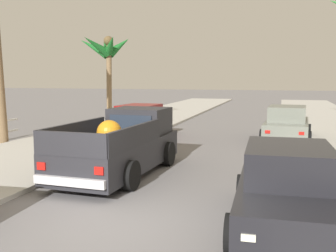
{
  "coord_description": "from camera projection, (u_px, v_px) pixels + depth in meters",
  "views": [
    {
      "loc": [
        2.94,
        -6.82,
        2.79
      ],
      "look_at": [
        -0.6,
        5.48,
        1.2
      ],
      "focal_mm": 42.3,
      "sensor_mm": 36.0,
      "label": 1
    }
  ],
  "objects": [
    {
      "name": "ground_plane",
      "position": [
        120.0,
        222.0,
        7.65
      ],
      "size": [
        160.0,
        160.0,
        0.0
      ],
      "primitive_type": "plane",
      "color": "slate"
    },
    {
      "name": "sidewalk_left",
      "position": [
        114.0,
        130.0,
        20.58
      ],
      "size": [
        5.04,
        60.0,
        0.12
      ],
      "primitive_type": "cube",
      "color": "beige",
      "rests_on": "ground"
    },
    {
      "name": "curb_left",
      "position": [
        134.0,
        131.0,
        20.27
      ],
      "size": [
        0.16,
        60.0,
        0.1
      ],
      "primitive_type": "cube",
      "color": "silver",
      "rests_on": "ground"
    },
    {
      "name": "curb_right",
      "position": [
        312.0,
        138.0,
        17.91
      ],
      "size": [
        0.16,
        60.0,
        0.1
      ],
      "primitive_type": "cube",
      "color": "silver",
      "rests_on": "ground"
    },
    {
      "name": "pickup_truck",
      "position": [
        122.0,
        146.0,
        11.53
      ],
      "size": [
        2.37,
        5.29,
        1.8
      ],
      "color": "#28282D",
      "rests_on": "ground"
    },
    {
      "name": "car_left_near",
      "position": [
        288.0,
        190.0,
        7.29
      ],
      "size": [
        2.14,
        4.31,
        1.54
      ],
      "color": "black",
      "rests_on": "ground"
    },
    {
      "name": "car_right_near",
      "position": [
        287.0,
        125.0,
        17.29
      ],
      "size": [
        2.2,
        4.33,
        1.54
      ],
      "color": "slate",
      "rests_on": "ground"
    },
    {
      "name": "car_left_mid",
      "position": [
        139.0,
        123.0,
        18.01
      ],
      "size": [
        2.21,
        4.34,
        1.54
      ],
      "color": "maroon",
      "rests_on": "ground"
    },
    {
      "name": "palm_tree_left_mid",
      "position": [
        107.0,
        50.0,
        24.2
      ],
      "size": [
        3.58,
        3.52,
        5.35
      ],
      "color": "brown",
      "rests_on": "ground"
    }
  ]
}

